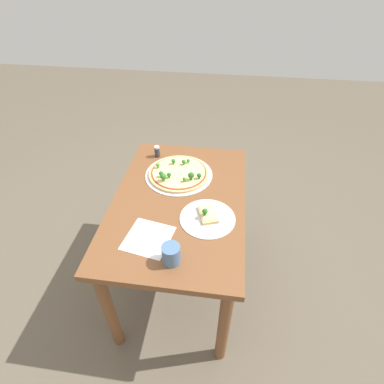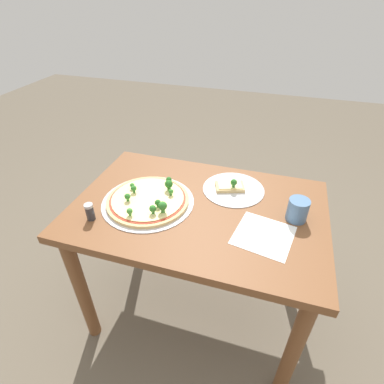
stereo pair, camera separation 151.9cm
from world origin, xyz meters
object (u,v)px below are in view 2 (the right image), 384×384
object	(u,v)px
dining_table	(198,226)
pizza_tray_slice	(232,188)
pizza_tray_whole	(148,200)
drinking_cup	(298,210)
condiment_shaker	(90,212)

from	to	relation	value
dining_table	pizza_tray_slice	xyz separation A→B (m)	(-0.11, -0.16, 0.12)
dining_table	pizza_tray_whole	bearing A→B (deg)	9.79
dining_table	pizza_tray_whole	distance (m)	0.25
pizza_tray_slice	drinking_cup	distance (m)	0.31
condiment_shaker	drinking_cup	bearing A→B (deg)	-162.99
pizza_tray_whole	drinking_cup	world-z (taller)	drinking_cup
pizza_tray_whole	condiment_shaker	bearing A→B (deg)	43.72
pizza_tray_whole	pizza_tray_slice	world-z (taller)	pizza_tray_whole
dining_table	pizza_tray_whole	world-z (taller)	pizza_tray_whole
condiment_shaker	pizza_tray_slice	bearing A→B (deg)	-143.67
pizza_tray_whole	pizza_tray_slice	distance (m)	0.38
dining_table	pizza_tray_whole	size ratio (longest dim) A/B	2.67
pizza_tray_slice	drinking_cup	size ratio (longest dim) A/B	2.99
pizza_tray_whole	drinking_cup	size ratio (longest dim) A/B	4.24
dining_table	condiment_shaker	xyz separation A→B (m)	(0.39, 0.20, 0.15)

